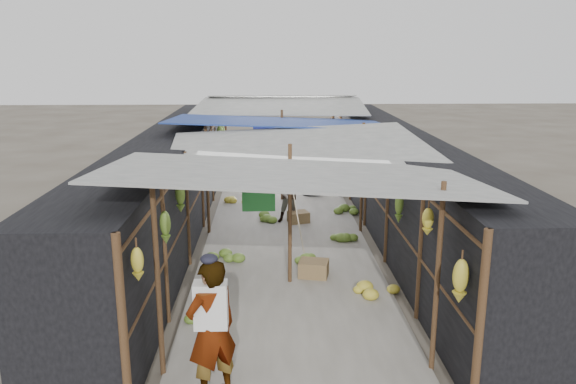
{
  "coord_description": "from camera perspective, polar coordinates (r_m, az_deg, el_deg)",
  "views": [
    {
      "loc": [
        -0.37,
        -6.7,
        4.15
      ],
      "look_at": [
        0.03,
        4.94,
        1.25
      ],
      "focal_mm": 35.0,
      "sensor_mm": 36.0,
      "label": 1
    }
  ],
  "objects": [
    {
      "name": "vendor_seated",
      "position": [
        16.63,
        5.22,
        0.86
      ],
      "size": [
        0.41,
        0.56,
        0.78
      ],
      "primitive_type": "imported",
      "rotation": [
        0.0,
        0.0,
        -1.82
      ],
      "color": "#48423E",
      "rests_on": "ground"
    },
    {
      "name": "hanging_bananas",
      "position": [
        13.59,
        -0.05,
        3.45
      ],
      "size": [
        3.96,
        14.43,
        0.8
      ],
      "color": "gold",
      "rests_on": "ground"
    },
    {
      "name": "ground",
      "position": [
        7.9,
        1.06,
        -17.75
      ],
      "size": [
        80.0,
        80.0,
        0.0
      ],
      "primitive_type": "plane",
      "color": "#6B6356",
      "rests_on": "ground"
    },
    {
      "name": "vendor_elderly",
      "position": [
        7.04,
        -7.76,
        -13.68
      ],
      "size": [
        0.78,
        0.72,
        1.8
      ],
      "primitive_type": "imported",
      "rotation": [
        0.0,
        0.0,
        3.73
      ],
      "color": "silver",
      "rests_on": "ground"
    },
    {
      "name": "crate_near",
      "position": [
        10.75,
        2.63,
        -7.81
      ],
      "size": [
        0.62,
        0.54,
        0.32
      ],
      "primitive_type": "cube",
      "rotation": [
        0.0,
        0.0,
        -0.22
      ],
      "color": "#95734C",
      "rests_on": "ground"
    },
    {
      "name": "market_canopy",
      "position": [
        13.66,
        -0.29,
        6.64
      ],
      "size": [
        5.62,
        15.2,
        2.77
      ],
      "color": "brown",
      "rests_on": "ground"
    },
    {
      "name": "stall_left",
      "position": [
        13.74,
        -11.69,
        1.07
      ],
      "size": [
        1.4,
        15.0,
        2.3
      ],
      "primitive_type": "cube",
      "color": "black",
      "rests_on": "ground"
    },
    {
      "name": "crate_back",
      "position": [
        17.27,
        -3.43,
        0.48
      ],
      "size": [
        0.44,
        0.39,
        0.25
      ],
      "primitive_type": "cube",
      "rotation": [
        0.0,
        0.0,
        0.18
      ],
      "color": "#95734C",
      "rests_on": "ground"
    },
    {
      "name": "aisle_slab",
      "position": [
        13.84,
        -0.36,
        -3.42
      ],
      "size": [
        3.6,
        16.0,
        0.02
      ],
      "primitive_type": "cube",
      "color": "#9E998E",
      "rests_on": "ground"
    },
    {
      "name": "crate_mid",
      "position": [
        14.05,
        1.07,
        -2.59
      ],
      "size": [
        0.58,
        0.51,
        0.29
      ],
      "primitive_type": "cube",
      "rotation": [
        0.0,
        0.0,
        0.3
      ],
      "color": "#95734C",
      "rests_on": "ground"
    },
    {
      "name": "shopper_blue",
      "position": [
        13.95,
        0.36,
        -0.22
      ],
      "size": [
        0.76,
        0.62,
        1.46
      ],
      "primitive_type": "imported",
      "rotation": [
        0.0,
        0.0,
        0.1
      ],
      "color": "#1D4B91",
      "rests_on": "ground"
    },
    {
      "name": "stall_right",
      "position": [
        13.89,
        10.85,
        1.25
      ],
      "size": [
        1.4,
        15.0,
        2.3
      ],
      "primitive_type": "cube",
      "color": "black",
      "rests_on": "ground"
    },
    {
      "name": "floor_bananas",
      "position": [
        13.72,
        -0.57,
        -2.93
      ],
      "size": [
        3.83,
        9.79,
        0.35
      ],
      "color": "olive",
      "rests_on": "ground"
    },
    {
      "name": "black_basin",
      "position": [
        16.85,
        2.47,
        0.06
      ],
      "size": [
        0.65,
        0.65,
        0.2
      ],
      "primitive_type": "cylinder",
      "color": "black",
      "rests_on": "ground"
    }
  ]
}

